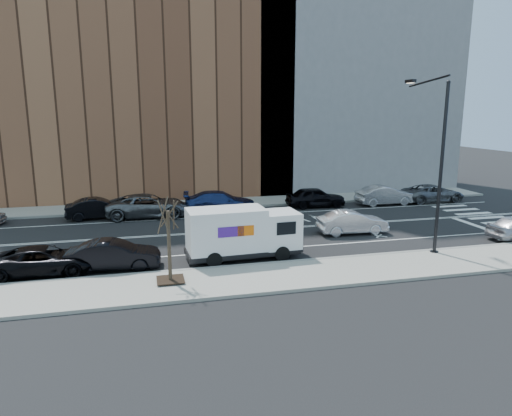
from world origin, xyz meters
name	(u,v)px	position (x,y,z in m)	size (l,w,h in m)	color
ground	(271,229)	(0.00, 0.00, 0.00)	(120.00, 120.00, 0.00)	black
sidewalk_near	(322,273)	(0.00, -8.80, 0.07)	(44.00, 3.60, 0.15)	gray
sidewalk_far	(243,202)	(0.00, 8.80, 0.07)	(44.00, 3.60, 0.15)	gray
curb_near	(308,261)	(0.00, -7.00, 0.08)	(44.00, 0.25, 0.17)	gray
curb_far	(248,206)	(0.00, 7.00, 0.08)	(44.00, 0.25, 0.17)	gray
crosswalk	(480,216)	(16.00, 0.00, 0.00)	(3.00, 14.00, 0.01)	white
road_markings	(271,229)	(0.00, 0.00, 0.00)	(40.00, 8.60, 0.01)	white
bldg_brick	(138,71)	(-8.00, 15.60, 11.00)	(26.00, 10.00, 22.00)	brown
bldg_concrete	(347,54)	(12.00, 15.60, 13.00)	(20.00, 10.00, 26.00)	slate
streetlight	(436,159)	(7.00, -6.91, 5.08)	(0.44, 4.02, 9.34)	black
street_tree	(169,253)	(-7.00, -8.40, 1.45)	(1.20, 1.20, 3.75)	black
fedex_van	(242,232)	(-3.13, -5.60, 1.42)	(6.02, 2.35, 2.71)	black
far_parked_b	(99,208)	(-11.20, 5.75, 0.74)	(1.58, 4.52, 1.49)	black
far_parked_c	(148,206)	(-7.74, 5.42, 0.84)	(2.78, 6.02, 1.67)	#575A60
far_parked_d	(220,202)	(-2.40, 5.85, 0.80)	(2.24, 5.50, 1.60)	navy
far_parked_e	(315,197)	(5.32, 5.85, 0.80)	(1.90, 4.72, 1.61)	black
far_parked_f	(385,195)	(11.20, 5.36, 0.78)	(1.66, 4.76, 1.57)	#A4A4A8
far_parked_g	(432,193)	(15.76, 5.53, 0.73)	(2.43, 5.28, 1.47)	#565A5F
driving_sedan	(352,222)	(4.62, -2.33, 0.72)	(1.52, 4.37, 1.44)	silver
near_parked_rear_a	(114,255)	(-9.52, -5.76, 0.72)	(1.53, 4.40, 1.45)	black
near_parked_rear_b	(44,260)	(-12.68, -5.62, 0.67)	(2.21, 4.79, 1.33)	black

